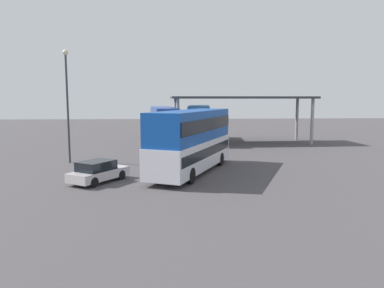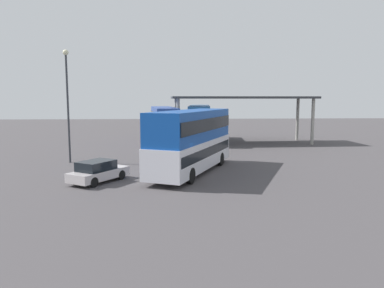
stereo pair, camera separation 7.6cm
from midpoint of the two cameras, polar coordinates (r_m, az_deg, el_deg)
The scene contains 7 objects.
ground_plane at distance 23.01m, azimuth -3.08°, elevation -5.76°, with size 140.00×140.00×0.00m, color #484446.
double_decker_main at distance 25.17m, azimuth -0.08°, elevation 0.84°, with size 6.56×10.65×4.33m.
parked_hatchback at distance 23.19m, azimuth -14.62°, elevation -4.19°, with size 3.52×4.14×1.35m.
double_decker_near_canopy at distance 42.04m, azimuth -4.55°, elevation 3.22°, with size 3.58×11.50×4.14m.
double_decker_mid_row at distance 43.34m, azimuth 1.02°, elevation 3.47°, with size 3.35×11.35×4.31m.
depot_canopy at distance 42.32m, azimuth 7.77°, elevation 6.86°, with size 16.38×6.20×5.38m.
lamppost_tall at distance 30.52m, azimuth -19.08°, elevation 7.47°, with size 0.44×0.44×8.92m.
Camera 1 is at (-0.18, -22.43, 5.14)m, focal length 33.98 mm.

